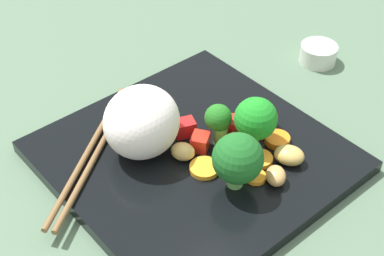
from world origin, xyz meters
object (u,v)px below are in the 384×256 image
Objects in this scene: square_plate at (194,157)px; rice_mound at (142,122)px; carrot_slice_2 at (204,168)px; broccoli_floret_0 at (256,119)px; sauce_cup at (318,54)px; chopstick_pair at (93,152)px.

square_plate is 7.19cm from rice_mound.
square_plate is at bearing -18.91° from carrot_slice_2.
broccoli_floret_0 is 21.64cm from sauce_cup.
carrot_slice_2 is at bearing 161.09° from square_plate.
sauce_cup reaches higher than square_plate.
carrot_slice_2 is 0.17× the size of chopstick_pair.
broccoli_floret_0 reaches higher than sauce_cup.
rice_mound reaches higher than broccoli_floret_0.
broccoli_floret_0 reaches higher than chopstick_pair.
broccoli_floret_0 is 7.51cm from carrot_slice_2.
carrot_slice_2 is (0.64, 6.62, -3.50)cm from broccoli_floret_0.
square_plate is 3.18cm from carrot_slice_2.
chopstick_pair is (2.95, 4.65, -3.56)cm from rice_mound.
rice_mound is 1.71× the size of sauce_cup.
broccoli_floret_0 is at bearing -127.86° from rice_mound.
rice_mound reaches higher than chopstick_pair.
broccoli_floret_0 reaches higher than square_plate.
square_plate is 5.81× the size of sauce_cup.
chopstick_pair is at bearing 53.84° from broccoli_floret_0.
sauce_cup is at bearing -75.77° from carrot_slice_2.
rice_mound is 1.34× the size of broccoli_floret_0.
carrot_slice_2 is 27.42cm from sauce_cup.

